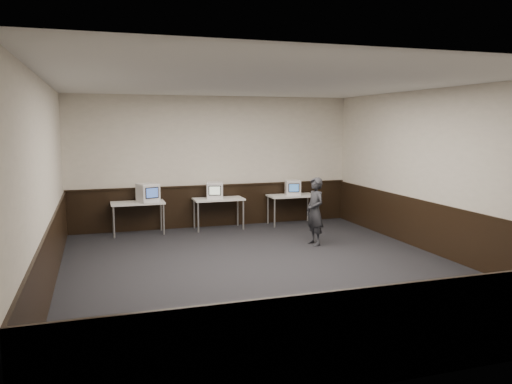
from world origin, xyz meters
The scene contains 18 objects.
floor centered at (0.00, 0.00, 0.00)m, with size 8.00×8.00×0.00m, color black.
ceiling centered at (0.00, 0.00, 3.20)m, with size 8.00×8.00×0.00m, color white.
back_wall centered at (0.00, 4.00, 1.60)m, with size 7.00×7.00×0.00m, color beige.
front_wall centered at (0.00, -4.00, 1.60)m, with size 7.00×7.00×0.00m, color beige.
left_wall centered at (-3.50, 0.00, 1.60)m, with size 8.00×8.00×0.00m, color beige.
right_wall centered at (3.50, 0.00, 1.60)m, with size 8.00×8.00×0.00m, color beige.
wainscot_back centered at (0.00, 3.98, 0.50)m, with size 6.98×0.04×1.00m, color black.
wainscot_front centered at (0.00, -3.98, 0.50)m, with size 6.98×0.04×1.00m, color black.
wainscot_left centered at (-3.48, 0.00, 0.50)m, with size 0.04×7.98×1.00m, color black.
wainscot_right centered at (3.48, 0.00, 0.50)m, with size 0.04×7.98×1.00m, color black.
wainscot_rail centered at (0.00, 3.96, 1.02)m, with size 6.98×0.06×0.04m, color black.
desk_left centered at (-1.90, 3.60, 0.68)m, with size 1.20×0.60×0.75m.
desk_center centered at (0.00, 3.60, 0.68)m, with size 1.20×0.60×0.75m.
desk_right centered at (1.90, 3.60, 0.68)m, with size 1.20×0.60×0.75m.
emac_left centered at (-1.67, 3.56, 0.96)m, with size 0.54×0.56×0.42m.
emac_center centered at (-0.07, 3.64, 0.94)m, with size 0.47×0.49×0.38m.
emac_right centered at (1.93, 3.61, 0.93)m, with size 0.45×0.46×0.37m.
person centered at (1.55, 1.43, 0.71)m, with size 0.52×0.34×1.42m, color #25262B.
Camera 1 is at (-2.75, -7.98, 2.52)m, focal length 35.00 mm.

